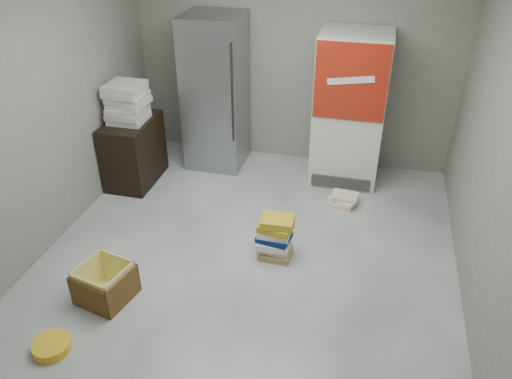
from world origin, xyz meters
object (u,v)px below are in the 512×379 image
at_px(steel_fridge, 216,93).
at_px(coke_cooler, 350,109).
at_px(phonebook_stack_main, 275,237).
at_px(cardboard_box, 105,285).
at_px(wood_shelf, 134,151).

bearing_deg(steel_fridge, coke_cooler, -0.18).
distance_m(phonebook_stack_main, cardboard_box, 1.63).
bearing_deg(phonebook_stack_main, wood_shelf, 154.66).
bearing_deg(phonebook_stack_main, coke_cooler, 76.44).
height_order(coke_cooler, phonebook_stack_main, coke_cooler).
bearing_deg(wood_shelf, cardboard_box, -71.86).
height_order(steel_fridge, cardboard_box, steel_fridge).
relative_size(wood_shelf, phonebook_stack_main, 1.75).
bearing_deg(steel_fridge, cardboard_box, -93.86).
bearing_deg(wood_shelf, phonebook_stack_main, -27.69).
xyz_separation_m(steel_fridge, cardboard_box, (-0.18, -2.71, -0.81)).
distance_m(coke_cooler, wood_shelf, 2.63).
height_order(steel_fridge, coke_cooler, steel_fridge).
xyz_separation_m(wood_shelf, cardboard_box, (0.65, -1.98, -0.26)).
xyz_separation_m(coke_cooler, wood_shelf, (-2.48, -0.72, -0.50)).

